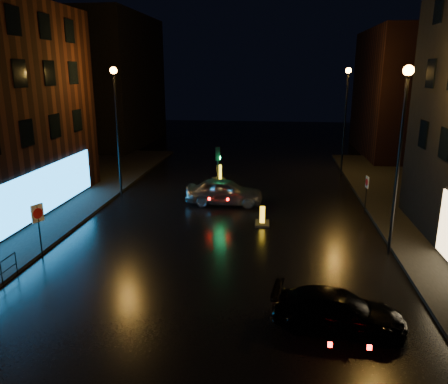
{
  "coord_description": "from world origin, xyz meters",
  "views": [
    {
      "loc": [
        2.47,
        -13.38,
        8.14
      ],
      "look_at": [
        0.19,
        5.65,
        2.8
      ],
      "focal_mm": 35.0,
      "sensor_mm": 36.0,
      "label": 1
    }
  ],
  "objects_px": {
    "bollard_near": "(262,220)",
    "road_sign_left": "(38,218)",
    "traffic_signal": "(218,191)",
    "dark_sedan": "(338,311)",
    "silver_hatchback": "(224,192)",
    "bollard_far": "(219,177)",
    "road_sign_right": "(367,185)"
  },
  "relations": [
    {
      "from": "silver_hatchback",
      "to": "bollard_near",
      "type": "xyz_separation_m",
      "value": [
        2.51,
        -3.52,
        -0.59
      ]
    },
    {
      "from": "silver_hatchback",
      "to": "road_sign_left",
      "type": "height_order",
      "value": "road_sign_left"
    },
    {
      "from": "traffic_signal",
      "to": "road_sign_right",
      "type": "distance_m",
      "value": 9.31
    },
    {
      "from": "bollard_far",
      "to": "road_sign_left",
      "type": "height_order",
      "value": "road_sign_left"
    },
    {
      "from": "bollard_near",
      "to": "dark_sedan",
      "type": "bearing_deg",
      "value": -75.61
    },
    {
      "from": "road_sign_right",
      "to": "bollard_far",
      "type": "bearing_deg",
      "value": -40.09
    },
    {
      "from": "traffic_signal",
      "to": "bollard_far",
      "type": "relative_size",
      "value": 2.16
    },
    {
      "from": "bollard_far",
      "to": "road_sign_left",
      "type": "bearing_deg",
      "value": -130.83
    },
    {
      "from": "dark_sedan",
      "to": "road_sign_right",
      "type": "bearing_deg",
      "value": -6.32
    },
    {
      "from": "road_sign_left",
      "to": "traffic_signal",
      "type": "bearing_deg",
      "value": 81.43
    },
    {
      "from": "traffic_signal",
      "to": "dark_sedan",
      "type": "distance_m",
      "value": 15.56
    },
    {
      "from": "traffic_signal",
      "to": "silver_hatchback",
      "type": "xyz_separation_m",
      "value": [
        0.56,
        -1.16,
        0.31
      ]
    },
    {
      "from": "bollard_near",
      "to": "road_sign_left",
      "type": "distance_m",
      "value": 11.33
    },
    {
      "from": "dark_sedan",
      "to": "road_sign_right",
      "type": "xyz_separation_m",
      "value": [
        3.24,
        12.79,
        0.99
      ]
    },
    {
      "from": "dark_sedan",
      "to": "silver_hatchback",
      "type": "bearing_deg",
      "value": 29.68
    },
    {
      "from": "bollard_far",
      "to": "road_sign_right",
      "type": "relative_size",
      "value": 0.74
    },
    {
      "from": "dark_sedan",
      "to": "bollard_near",
      "type": "height_order",
      "value": "dark_sedan"
    },
    {
      "from": "traffic_signal",
      "to": "road_sign_right",
      "type": "height_order",
      "value": "traffic_signal"
    },
    {
      "from": "traffic_signal",
      "to": "dark_sedan",
      "type": "relative_size",
      "value": 0.81
    },
    {
      "from": "traffic_signal",
      "to": "bollard_far",
      "type": "height_order",
      "value": "traffic_signal"
    },
    {
      "from": "silver_hatchback",
      "to": "bollard_far",
      "type": "xyz_separation_m",
      "value": [
        -1.12,
        6.08,
        -0.55
      ]
    },
    {
      "from": "road_sign_right",
      "to": "road_sign_left",
      "type": "bearing_deg",
      "value": 22.54
    },
    {
      "from": "dark_sedan",
      "to": "traffic_signal",
      "type": "bearing_deg",
      "value": 30.01
    },
    {
      "from": "dark_sedan",
      "to": "bollard_far",
      "type": "height_order",
      "value": "dark_sedan"
    },
    {
      "from": "bollard_near",
      "to": "road_sign_left",
      "type": "height_order",
      "value": "road_sign_left"
    },
    {
      "from": "silver_hatchback",
      "to": "bollard_far",
      "type": "bearing_deg",
      "value": 10.16
    },
    {
      "from": "bollard_near",
      "to": "road_sign_right",
      "type": "relative_size",
      "value": 0.55
    },
    {
      "from": "traffic_signal",
      "to": "road_sign_right",
      "type": "relative_size",
      "value": 1.6
    },
    {
      "from": "bollard_far",
      "to": "road_sign_right",
      "type": "height_order",
      "value": "road_sign_right"
    },
    {
      "from": "bollard_near",
      "to": "road_sign_left",
      "type": "xyz_separation_m",
      "value": [
        -9.76,
        -5.52,
        1.63
      ]
    },
    {
      "from": "bollard_near",
      "to": "road_sign_right",
      "type": "bearing_deg",
      "value": 25.18
    },
    {
      "from": "traffic_signal",
      "to": "bollard_near",
      "type": "bearing_deg",
      "value": -56.73
    }
  ]
}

